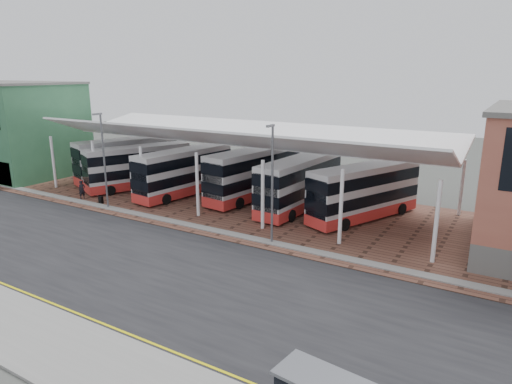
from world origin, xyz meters
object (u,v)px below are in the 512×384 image
(bus_1, at_px, (138,167))
(bus_4, at_px, (300,184))
(bus_3, at_px, (254,174))
(bus_5, at_px, (364,193))
(pedestrian, at_px, (82,190))
(bus_0, at_px, (128,160))
(bus_2, at_px, (184,172))

(bus_1, height_order, bus_4, bus_4)
(bus_3, relative_size, bus_4, 1.04)
(bus_5, relative_size, pedestrian, 6.17)
(bus_0, bearing_deg, bus_5, 19.47)
(bus_3, bearing_deg, bus_0, -168.30)
(bus_0, xyz_separation_m, pedestrian, (1.66, -7.37, -1.39))
(bus_0, distance_m, pedestrian, 7.68)
(bus_0, bearing_deg, bus_2, 9.94)
(bus_0, height_order, bus_5, bus_0)
(bus_1, relative_size, bus_3, 0.92)
(bus_1, xyz_separation_m, bus_4, (16.79, 1.76, 0.07))
(bus_4, xyz_separation_m, pedestrian, (-18.32, -7.37, -1.32))
(bus_1, relative_size, bus_5, 0.98)
(pedestrian, bearing_deg, bus_3, -43.42)
(bus_4, height_order, pedestrian, bus_4)
(bus_2, xyz_separation_m, bus_3, (6.19, 2.36, 0.10))
(bus_4, height_order, bus_5, bus_4)
(bus_0, xyz_separation_m, bus_1, (3.18, -1.76, -0.14))
(bus_1, distance_m, pedestrian, 5.94)
(bus_4, distance_m, pedestrian, 19.79)
(bus_3, bearing_deg, bus_5, 3.83)
(bus_1, distance_m, bus_2, 5.53)
(pedestrian, bearing_deg, bus_1, -0.89)
(bus_1, relative_size, bus_4, 0.96)
(bus_2, relative_size, pedestrian, 6.29)
(bus_2, distance_m, bus_4, 11.36)
(bus_2, bearing_deg, bus_0, 178.37)
(bus_3, distance_m, bus_5, 10.55)
(bus_0, height_order, bus_1, bus_0)
(bus_2, distance_m, pedestrian, 9.33)
(bus_0, relative_size, bus_3, 1.00)
(bus_4, relative_size, pedestrian, 6.33)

